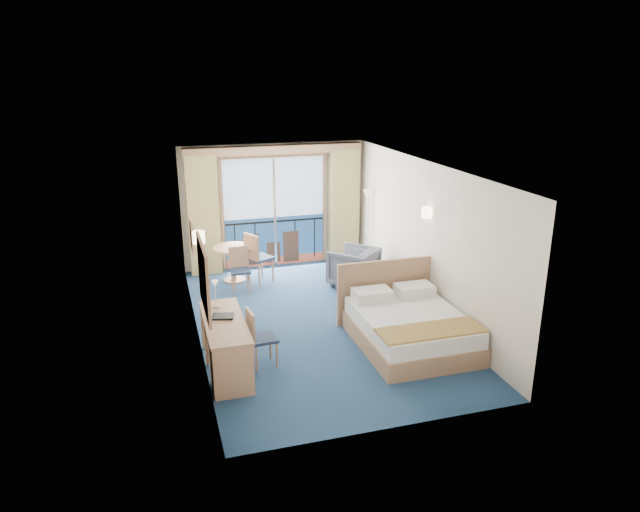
{
  "coord_description": "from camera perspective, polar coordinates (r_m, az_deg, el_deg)",
  "views": [
    {
      "loc": [
        -2.51,
        -8.72,
        4.14
      ],
      "look_at": [
        0.14,
        0.2,
        1.12
      ],
      "focal_mm": 32.0,
      "sensor_mm": 36.0,
      "label": 1
    }
  ],
  "objects": [
    {
      "name": "sconce_right",
      "position": [
        9.93,
        10.63,
        4.31
      ],
      "size": [
        0.18,
        0.18,
        0.18
      ],
      "primitive_type": "cylinder",
      "color": "#FFE4B2",
      "rests_on": "room_walls"
    },
    {
      "name": "wall_print",
      "position": [
        9.53,
        -12.7,
        2.05
      ],
      "size": [
        0.04,
        0.42,
        0.52
      ],
      "color": "tan",
      "rests_on": "room_walls"
    },
    {
      "name": "floor_lamp",
      "position": [
        12.33,
        4.8,
        4.67
      ],
      "size": [
        0.24,
        0.24,
        1.74
      ],
      "color": "silver",
      "rests_on": "ground"
    },
    {
      "name": "table_chair_b",
      "position": [
        11.33,
        -8.06,
        -1.01
      ],
      "size": [
        0.38,
        0.38,
        0.87
      ],
      "rotation": [
        0.0,
        0.0,
        0.0
      ],
      "color": "#202F4B",
      "rests_on": "ground"
    },
    {
      "name": "phone",
      "position": [
        10.48,
        8.58,
        -1.9
      ],
      "size": [
        0.21,
        0.18,
        0.08
      ],
      "primitive_type": "cube",
      "rotation": [
        0.0,
        0.0,
        -0.23
      ],
      "color": "silver",
      "rests_on": "nightstand"
    },
    {
      "name": "pelmet",
      "position": [
        12.18,
        -4.59,
        10.55
      ],
      "size": [
        3.8,
        0.25,
        0.18
      ],
      "primitive_type": "cube",
      "color": "tan",
      "rests_on": "room_walls"
    },
    {
      "name": "bed",
      "position": [
        9.19,
        8.85,
        -6.91
      ],
      "size": [
        1.75,
        2.08,
        1.1
      ],
      "color": "tan",
      "rests_on": "ground"
    },
    {
      "name": "desk",
      "position": [
        8.0,
        -8.99,
        -9.93
      ],
      "size": [
        0.57,
        1.66,
        0.78
      ],
      "color": "tan",
      "rests_on": "ground"
    },
    {
      "name": "desk_lamp",
      "position": [
        8.6,
        -10.43,
        -3.2
      ],
      "size": [
        0.11,
        0.11,
        0.41
      ],
      "color": "silver",
      "rests_on": "desk"
    },
    {
      "name": "desk_chair",
      "position": [
        8.4,
        -6.25,
        -7.83
      ],
      "size": [
        0.43,
        0.42,
        0.89
      ],
      "rotation": [
        0.0,
        0.0,
        1.67
      ],
      "color": "#202F4B",
      "rests_on": "ground"
    },
    {
      "name": "balcony_door",
      "position": [
        12.56,
        -4.58,
        4.1
      ],
      "size": [
        2.36,
        0.03,
        2.52
      ],
      "color": "navy",
      "rests_on": "room_walls"
    },
    {
      "name": "sconce_left",
      "position": [
        8.46,
        -12.05,
        1.83
      ],
      "size": [
        0.18,
        0.18,
        0.18
      ],
      "primitive_type": "cylinder",
      "color": "#FFE4B2",
      "rests_on": "room_walls"
    },
    {
      "name": "curtain_right",
      "position": [
        12.8,
        2.4,
        5.01
      ],
      "size": [
        0.65,
        0.22,
        2.55
      ],
      "primitive_type": "cube",
      "color": "tan",
      "rests_on": "room_walls"
    },
    {
      "name": "round_table",
      "position": [
        11.82,
        -8.66,
        0.08
      ],
      "size": [
        0.81,
        0.81,
        0.73
      ],
      "color": "tan",
      "rests_on": "ground"
    },
    {
      "name": "room_walls",
      "position": [
        9.38,
        -0.46,
        3.36
      ],
      "size": [
        4.04,
        6.54,
        2.72
      ],
      "color": "white",
      "rests_on": "ground"
    },
    {
      "name": "table_chair_a",
      "position": [
        11.66,
        -6.37,
        0.12
      ],
      "size": [
        0.61,
        0.61,
        1.04
      ],
      "rotation": [
        0.0,
        0.0,
        2.06
      ],
      "color": "#202F4B",
      "rests_on": "ground"
    },
    {
      "name": "curtain_left",
      "position": [
        12.17,
        -11.58,
        3.98
      ],
      "size": [
        0.65,
        0.22,
        2.55
      ],
      "primitive_type": "cube",
      "color": "tan",
      "rests_on": "room_walls"
    },
    {
      "name": "folder",
      "position": [
        8.35,
        -9.69,
        -5.96
      ],
      "size": [
        0.35,
        0.29,
        0.03
      ],
      "primitive_type": "cube",
      "rotation": [
        0.0,
        0.0,
        -0.24
      ],
      "color": "black",
      "rests_on": "desk"
    },
    {
      "name": "nightstand",
      "position": [
        10.56,
        8.59,
        -3.66
      ],
      "size": [
        0.44,
        0.42,
        0.57
      ],
      "primitive_type": "cube",
      "color": "tan",
      "rests_on": "ground"
    },
    {
      "name": "mirror",
      "position": [
        7.69,
        -11.54,
        -2.11
      ],
      "size": [
        0.05,
        1.25,
        0.95
      ],
      "color": "tan",
      "rests_on": "room_walls"
    },
    {
      "name": "armchair",
      "position": [
        11.51,
        3.37,
        -1.07
      ],
      "size": [
        1.2,
        1.2,
        0.78
      ],
      "primitive_type": "imported",
      "rotation": [
        0.0,
        0.0,
        3.88
      ],
      "color": "#4A4D5A",
      "rests_on": "ground"
    },
    {
      "name": "floor",
      "position": [
        9.98,
        -0.44,
        -6.57
      ],
      "size": [
        6.5,
        6.5,
        0.0
      ],
      "primitive_type": "plane",
      "color": "navy",
      "rests_on": "ground"
    }
  ]
}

